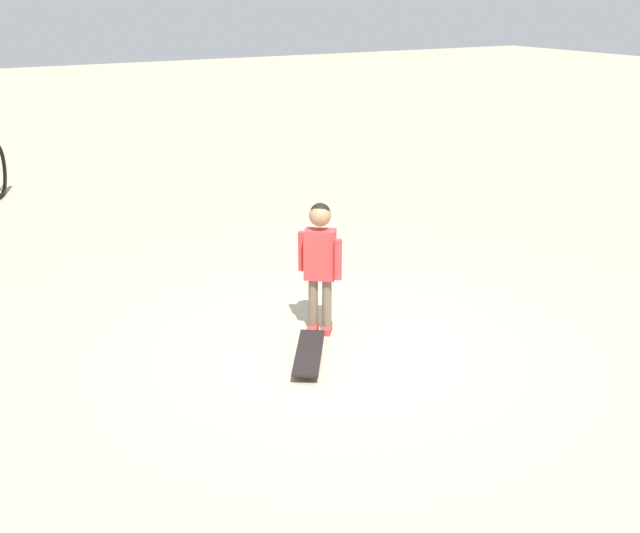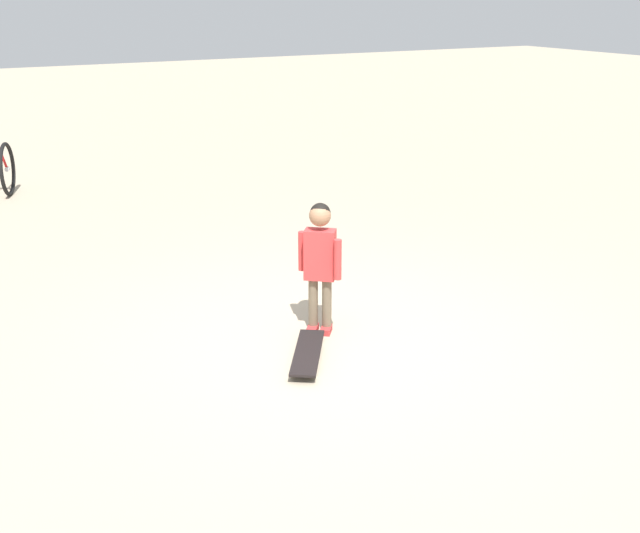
% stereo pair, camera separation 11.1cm
% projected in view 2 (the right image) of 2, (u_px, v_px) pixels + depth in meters
% --- Properties ---
extents(ground_plane, '(50.00, 50.00, 0.00)m').
position_uv_depth(ground_plane, '(336.00, 345.00, 6.15)').
color(ground_plane, tan).
extents(child_person, '(0.28, 0.38, 1.06)m').
position_uv_depth(child_person, '(320.00, 254.00, 6.18)').
color(child_person, brown).
rests_on(child_person, ground).
extents(skateboard, '(0.59, 0.76, 0.07)m').
position_uv_depth(skateboard, '(308.00, 353.00, 5.87)').
color(skateboard, black).
rests_on(skateboard, ground).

